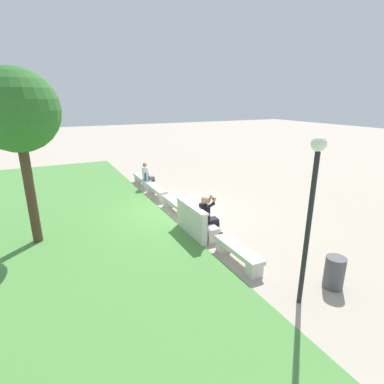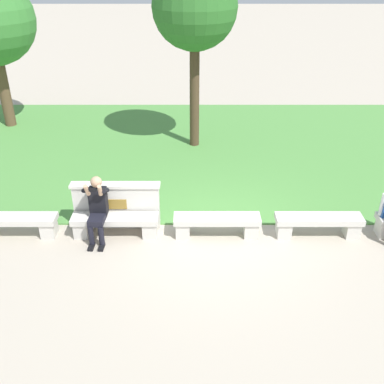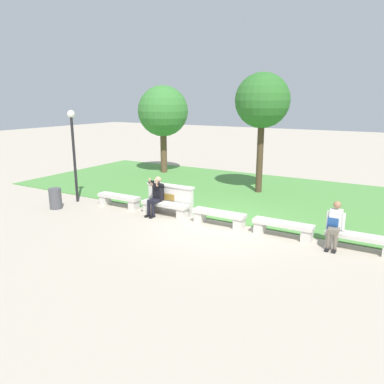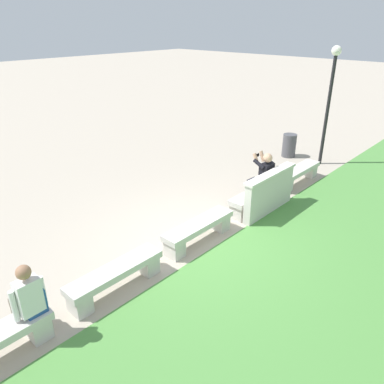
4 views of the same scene
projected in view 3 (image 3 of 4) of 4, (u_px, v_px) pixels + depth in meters
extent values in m
plane|color=#B2A593|center=(219.00, 225.00, 11.85)|extent=(80.00, 80.00, 0.00)
cube|color=#518E42|center=(266.00, 195.00, 15.52)|extent=(21.95, 8.00, 0.03)
cube|color=beige|center=(119.00, 197.00, 13.77)|extent=(1.74, 0.40, 0.12)
cube|color=beige|center=(105.00, 200.00, 14.16)|extent=(0.28, 0.34, 0.33)
cube|color=beige|center=(134.00, 205.00, 13.48)|extent=(0.28, 0.34, 0.33)
cube|color=beige|center=(165.00, 204.00, 12.76)|extent=(1.74, 0.40, 0.12)
cube|color=beige|center=(149.00, 208.00, 13.16)|extent=(0.28, 0.34, 0.33)
cube|color=beige|center=(182.00, 214.00, 12.48)|extent=(0.28, 0.34, 0.33)
cube|color=beige|center=(219.00, 213.00, 11.76)|extent=(1.74, 0.40, 0.12)
cube|color=beige|center=(200.00, 217.00, 12.15)|extent=(0.28, 0.34, 0.33)
cube|color=beige|center=(239.00, 224.00, 11.47)|extent=(0.28, 0.34, 0.33)
cube|color=beige|center=(283.00, 224.00, 10.75)|extent=(1.74, 0.40, 0.12)
cube|color=beige|center=(260.00, 227.00, 11.15)|extent=(0.28, 0.34, 0.33)
cube|color=beige|center=(307.00, 236.00, 10.47)|extent=(0.28, 0.34, 0.33)
cube|color=beige|center=(360.00, 237.00, 9.75)|extent=(1.74, 0.40, 0.12)
cube|color=beige|center=(332.00, 240.00, 10.14)|extent=(0.28, 0.34, 0.33)
cube|color=beige|center=(170.00, 200.00, 13.03)|extent=(1.75, 0.18, 0.95)
cube|color=silver|center=(170.00, 186.00, 12.91)|extent=(1.81, 0.24, 0.06)
cube|color=olive|center=(169.00, 197.00, 12.92)|extent=(0.44, 0.02, 0.22)
cube|color=black|center=(148.00, 216.00, 12.68)|extent=(0.11, 0.24, 0.06)
cylinder|color=black|center=(149.00, 209.00, 12.69)|extent=(0.11, 0.11, 0.42)
cube|color=black|center=(152.00, 217.00, 12.58)|extent=(0.11, 0.24, 0.06)
cylinder|color=black|center=(153.00, 210.00, 12.59)|extent=(0.11, 0.11, 0.42)
cube|color=black|center=(154.00, 201.00, 12.73)|extent=(0.32, 0.43, 0.12)
cube|color=black|center=(158.00, 192.00, 12.85)|extent=(0.35, 0.23, 0.56)
sphere|color=tan|center=(158.00, 180.00, 12.75)|extent=(0.22, 0.22, 0.22)
cylinder|color=black|center=(152.00, 183.00, 12.80)|extent=(0.10, 0.31, 0.21)
cylinder|color=tan|center=(151.00, 182.00, 12.63)|extent=(0.11, 0.19, 0.27)
cylinder|color=black|center=(161.00, 185.00, 12.60)|extent=(0.10, 0.31, 0.21)
cylinder|color=tan|center=(157.00, 183.00, 12.50)|extent=(0.09, 0.19, 0.27)
cube|color=black|center=(152.00, 182.00, 12.50)|extent=(0.15, 0.02, 0.08)
cube|color=black|center=(327.00, 250.00, 9.84)|extent=(0.10, 0.22, 0.06)
cylinder|color=#6B6051|center=(328.00, 241.00, 9.84)|extent=(0.10, 0.10, 0.42)
cube|color=black|center=(334.00, 251.00, 9.75)|extent=(0.10, 0.22, 0.06)
cylinder|color=#6B6051|center=(335.00, 243.00, 9.75)|extent=(0.10, 0.10, 0.42)
cube|color=#6B6051|center=(334.00, 230.00, 9.88)|extent=(0.29, 0.40, 0.12)
cube|color=silver|center=(336.00, 219.00, 10.01)|extent=(0.32, 0.21, 0.52)
sphere|color=#9E7051|center=(337.00, 205.00, 9.91)|extent=(0.20, 0.20, 0.20)
cylinder|color=silver|center=(328.00, 220.00, 10.10)|extent=(0.08, 0.08, 0.48)
cylinder|color=silver|center=(343.00, 222.00, 9.91)|extent=(0.08, 0.08, 0.48)
cube|color=#234C8C|center=(333.00, 223.00, 10.06)|extent=(0.28, 0.20, 0.36)
cube|color=navy|center=(332.00, 227.00, 9.98)|extent=(0.20, 0.06, 0.16)
torus|color=black|center=(334.00, 216.00, 10.01)|extent=(0.10, 0.02, 0.10)
cylinder|color=brown|center=(164.00, 150.00, 19.98)|extent=(0.34, 0.34, 2.48)
sphere|color=#387A33|center=(163.00, 111.00, 19.49)|extent=(2.62, 2.62, 2.62)
cylinder|color=#4C3826|center=(260.00, 156.00, 15.60)|extent=(0.27, 0.27, 3.16)
sphere|color=#2D6B28|center=(262.00, 100.00, 15.06)|extent=(2.22, 2.22, 2.22)
cylinder|color=#4C4C51|center=(55.00, 199.00, 13.56)|extent=(0.44, 0.44, 0.75)
cylinder|color=black|center=(75.00, 161.00, 14.20)|extent=(0.10, 0.10, 3.21)
sphere|color=white|center=(71.00, 114.00, 13.78)|extent=(0.28, 0.28, 0.28)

